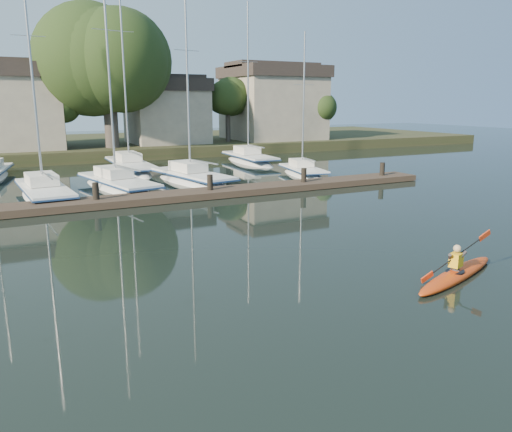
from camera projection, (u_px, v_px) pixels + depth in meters
name	position (u px, v px, depth m)	size (l,w,h in m)	color
ground	(298.00, 291.00, 13.73)	(160.00, 160.00, 0.00)	black
kayak	(457.00, 272.00, 14.65)	(4.56, 2.03, 1.47)	#D35210
dock	(156.00, 198.00, 25.85)	(34.00, 2.00, 1.80)	#453527
sailboat_1	(45.00, 201.00, 26.99)	(2.84, 8.94, 14.38)	white
sailboat_2	(118.00, 192.00, 29.66)	(3.97, 9.56, 15.42)	white
sailboat_3	(193.00, 186.00, 31.84)	(3.87, 8.99, 14.05)	white
sailboat_4	(303.00, 178.00, 35.08)	(3.07, 6.59, 10.78)	white
sailboat_6	(131.00, 173.00, 37.60)	(2.37, 10.73, 17.02)	white
sailboat_7	(249.00, 165.00, 42.32)	(2.76, 8.95, 14.26)	white
shore	(96.00, 120.00, 48.72)	(90.00, 25.25, 12.75)	#273118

